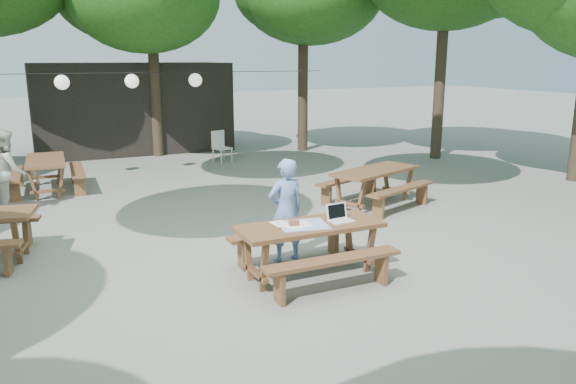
{
  "coord_description": "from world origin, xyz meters",
  "views": [
    {
      "loc": [
        -2.69,
        -8.29,
        2.96
      ],
      "look_at": [
        0.7,
        -1.08,
        1.05
      ],
      "focal_mm": 35.0,
      "sensor_mm": 36.0,
      "label": 1
    }
  ],
  "objects_px": {
    "second_person": "(7,171)",
    "plastic_chair": "(222,153)",
    "main_picnic_table": "(310,249)",
    "woman": "(286,210)"
  },
  "relations": [
    {
      "from": "main_picnic_table",
      "to": "second_person",
      "type": "relative_size",
      "value": 1.23
    },
    {
      "from": "main_picnic_table",
      "to": "woman",
      "type": "relative_size",
      "value": 1.29
    },
    {
      "from": "second_person",
      "to": "main_picnic_table",
      "type": "bearing_deg",
      "value": -156.35
    },
    {
      "from": "woman",
      "to": "second_person",
      "type": "bearing_deg",
      "value": -55.7
    },
    {
      "from": "second_person",
      "to": "plastic_chair",
      "type": "relative_size",
      "value": 1.81
    },
    {
      "from": "main_picnic_table",
      "to": "plastic_chair",
      "type": "bearing_deg",
      "value": 78.99
    },
    {
      "from": "woman",
      "to": "second_person",
      "type": "relative_size",
      "value": 0.95
    },
    {
      "from": "second_person",
      "to": "plastic_chair",
      "type": "height_order",
      "value": "second_person"
    },
    {
      "from": "woman",
      "to": "plastic_chair",
      "type": "relative_size",
      "value": 1.72
    },
    {
      "from": "main_picnic_table",
      "to": "second_person",
      "type": "xyz_separation_m",
      "value": [
        -3.78,
        5.48,
        0.43
      ]
    }
  ]
}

